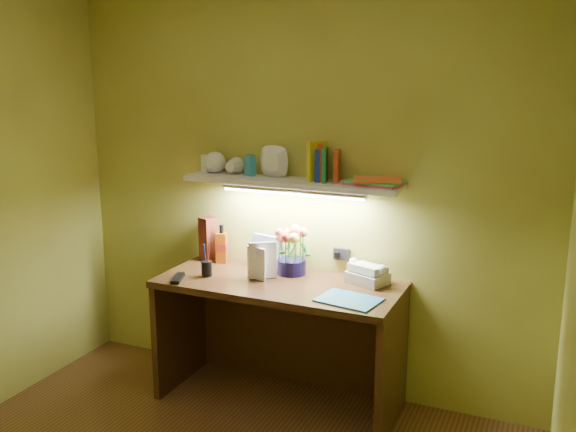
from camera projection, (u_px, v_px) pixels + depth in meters
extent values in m
cube|color=#331D0D|center=(279.00, 343.00, 3.75)|extent=(1.40, 0.60, 0.75)
cube|color=silver|center=(378.00, 275.00, 3.65)|extent=(0.09, 0.05, 0.09)
cube|color=#602315|center=(208.00, 239.00, 4.07)|extent=(0.12, 0.12, 0.28)
cylinder|color=black|center=(207.00, 263.00, 3.75)|extent=(0.07, 0.07, 0.15)
cube|color=black|center=(178.00, 278.00, 3.70)|extent=(0.11, 0.18, 0.02)
cube|color=#308CC0|center=(349.00, 300.00, 3.36)|extent=(0.35, 0.28, 0.01)
imported|color=silver|center=(248.00, 261.00, 3.68)|extent=(0.15, 0.10, 0.22)
imported|color=white|center=(247.00, 261.00, 3.74)|extent=(0.14, 0.06, 0.19)
cube|color=white|center=(291.00, 182.00, 3.70)|extent=(1.30, 0.25, 0.03)
imported|color=white|center=(209.00, 166.00, 3.88)|extent=(0.13, 0.13, 0.10)
imported|color=white|center=(229.00, 168.00, 3.83)|extent=(0.10, 0.10, 0.09)
imported|color=white|center=(270.00, 174.00, 3.75)|extent=(0.21, 0.21, 0.05)
cube|color=white|center=(206.00, 164.00, 3.95)|extent=(0.06, 0.05, 0.11)
cube|color=#308CC0|center=(250.00, 165.00, 3.83)|extent=(0.07, 0.06, 0.12)
cube|color=#B43F1D|center=(320.00, 162.00, 3.65)|extent=(0.08, 0.14, 0.21)
cube|color=yellow|center=(317.00, 161.00, 3.63)|extent=(0.08, 0.14, 0.23)
cube|color=#18309E|center=(318.00, 165.00, 3.64)|extent=(0.07, 0.13, 0.18)
cube|color=#1F8945|center=(325.00, 165.00, 3.60)|extent=(0.05, 0.13, 0.19)
cube|color=#B43F1D|center=(337.00, 166.00, 3.60)|extent=(0.05, 0.13, 0.18)
cube|color=#D24A8B|center=(375.00, 184.00, 3.54)|extent=(0.33, 0.26, 0.01)
cube|color=#4FC65B|center=(375.00, 181.00, 3.53)|extent=(0.32, 0.25, 0.01)
cube|color=orange|center=(377.00, 179.00, 3.50)|extent=(0.30, 0.25, 0.01)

